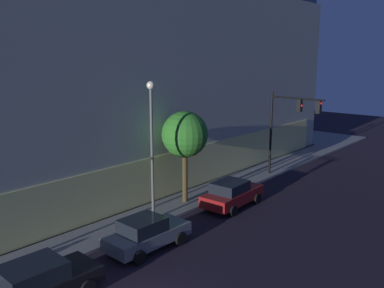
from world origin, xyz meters
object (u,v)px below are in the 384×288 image
object	(u,v)px
modern_building	(80,64)
street_lamp_sidewalk	(152,134)
traffic_light_far_corner	(290,118)
sidewalk_tree	(185,135)
car_red	(232,194)
car_black	(39,282)
car_grey	(146,233)

from	to	relation	value
modern_building	street_lamp_sidewalk	distance (m)	18.71
traffic_light_far_corner	sidewalk_tree	distance (m)	9.44
traffic_light_far_corner	car_red	distance (m)	8.60
traffic_light_far_corner	sidewalk_tree	xyz separation A→B (m)	(-9.16, 2.23, -0.29)
car_black	car_red	distance (m)	13.14
traffic_light_far_corner	street_lamp_sidewalk	world-z (taller)	street_lamp_sidewalk
modern_building	sidewalk_tree	xyz separation A→B (m)	(-3.77, -16.32, -4.09)
car_black	car_grey	bearing A→B (deg)	1.98
street_lamp_sidewalk	car_grey	bearing A→B (deg)	-138.97
traffic_light_far_corner	car_grey	world-z (taller)	traffic_light_far_corner
car_black	car_grey	size ratio (longest dim) A/B	1.02
car_grey	modern_building	bearing A→B (deg)	63.12
sidewalk_tree	car_red	xyz separation A→B (m)	(1.49, -2.57, -3.60)
car_black	car_red	world-z (taller)	car_red
modern_building	car_red	xyz separation A→B (m)	(-2.27, -18.89, -7.68)
street_lamp_sidewalk	car_black	distance (m)	9.59
street_lamp_sidewalk	car_grey	distance (m)	5.43
sidewalk_tree	car_black	size ratio (longest dim) A/B	1.30
car_grey	car_red	size ratio (longest dim) A/B	0.95
street_lamp_sidewalk	car_grey	world-z (taller)	street_lamp_sidewalk
modern_building	car_grey	world-z (taller)	modern_building
modern_building	traffic_light_far_corner	distance (m)	19.69
street_lamp_sidewalk	sidewalk_tree	bearing A→B (deg)	10.49
car_black	car_grey	distance (m)	5.68
modern_building	street_lamp_sidewalk	size ratio (longest dim) A/B	4.72
car_grey	car_red	bearing A→B (deg)	2.38
modern_building	car_red	size ratio (longest dim) A/B	7.97
sidewalk_tree	traffic_light_far_corner	bearing A→B (deg)	-13.70
traffic_light_far_corner	car_black	bearing A→B (deg)	-177.68
sidewalk_tree	car_red	distance (m)	4.67
sidewalk_tree	car_grey	world-z (taller)	sidewalk_tree
car_grey	car_black	bearing A→B (deg)	-178.02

